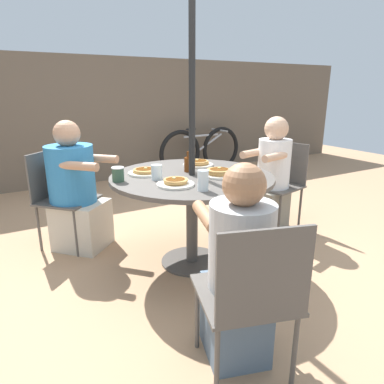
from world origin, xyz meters
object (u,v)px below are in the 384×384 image
at_px(patio_table, 192,188).
at_px(pancake_plate_b, 175,183).
at_px(pancake_plate_d, 145,172).
at_px(syrup_bottle, 189,164).
at_px(drinking_glass_a, 157,172).
at_px(coffee_cup, 118,174).
at_px(patio_chair_south, 281,179).
at_px(pancake_plate_c, 219,173).
at_px(patio_chair_east, 251,293).
at_px(diner_east, 238,274).
at_px(drinking_glass_b, 203,180).
at_px(bicycle, 201,151).
at_px(pancake_plate_a, 198,163).
at_px(patio_chair_north, 59,193).
at_px(diner_north, 76,193).
at_px(diner_south, 272,178).

height_order(patio_table, pancake_plate_b, pancake_plate_b).
bearing_deg(pancake_plate_d, syrup_bottle, -15.43).
bearing_deg(drinking_glass_a, coffee_cup, 160.14).
bearing_deg(patio_chair_south, coffee_cup, 83.09).
xyz_separation_m(patio_chair_south, coffee_cup, (-1.76, -0.19, 0.30)).
bearing_deg(pancake_plate_c, patio_chair_east, -116.38).
height_order(diner_east, patio_chair_south, diner_east).
height_order(pancake_plate_d, drinking_glass_b, drinking_glass_b).
bearing_deg(syrup_bottle, bicycle, 57.14).
height_order(pancake_plate_d, coffee_cup, coffee_cup).
relative_size(patio_chair_east, pancake_plate_a, 3.30).
bearing_deg(pancake_plate_c, pancake_plate_b, -169.83).
relative_size(patio_chair_north, pancake_plate_d, 3.30).
bearing_deg(drinking_glass_b, pancake_plate_c, 41.33).
bearing_deg(pancake_plate_a, bicycle, 58.43).
height_order(pancake_plate_d, drinking_glass_a, drinking_glass_a).
distance_m(pancake_plate_b, coffee_cup, 0.43).
height_order(drinking_glass_a, bicycle, drinking_glass_a).
bearing_deg(patio_table, patio_chair_north, 134.10).
bearing_deg(drinking_glass_b, patio_chair_south, 26.69).
bearing_deg(pancake_plate_c, pancake_plate_a, 84.00).
distance_m(pancake_plate_a, drinking_glass_b, 0.75).
height_order(patio_chair_east, pancake_plate_a, patio_chair_east).
bearing_deg(pancake_plate_d, diner_east, -90.16).
relative_size(pancake_plate_c, drinking_glass_b, 1.91).
height_order(patio_chair_east, patio_chair_south, same).
bearing_deg(bicycle, pancake_plate_b, -126.92).
xyz_separation_m(diner_north, bicycle, (2.42, 1.90, -0.12)).
xyz_separation_m(diner_south, pancake_plate_a, (-0.83, 0.02, 0.23)).
relative_size(patio_chair_south, coffee_cup, 8.20).
height_order(pancake_plate_b, drinking_glass_b, drinking_glass_b).
relative_size(patio_chair_east, patio_chair_south, 1.00).
bearing_deg(patio_chair_east, drinking_glass_b, 91.54).
relative_size(diner_north, drinking_glass_a, 10.23).
bearing_deg(patio_table, bicycle, 57.74).
bearing_deg(diner_east, drinking_glass_a, 106.05).
relative_size(pancake_plate_d, bicycle, 0.16).
xyz_separation_m(diner_east, patio_chair_south, (1.51, 1.29, 0.00)).
bearing_deg(bicycle, syrup_bottle, -125.89).
distance_m(pancake_plate_a, coffee_cup, 0.78).
bearing_deg(pancake_plate_d, patio_table, -33.73).
relative_size(patio_table, diner_north, 1.11).
distance_m(pancake_plate_d, drinking_glass_a, 0.21).
xyz_separation_m(pancake_plate_c, drinking_glass_a, (-0.46, 0.13, 0.03)).
height_order(coffee_cup, drinking_glass_a, drinking_glass_a).
distance_m(coffee_cup, drinking_glass_b, 0.64).
bearing_deg(pancake_plate_a, diner_east, -111.85).
xyz_separation_m(patio_chair_north, pancake_plate_b, (0.62, -1.09, 0.27)).
relative_size(diner_east, pancake_plate_d, 4.09).
bearing_deg(patio_chair_north, patio_table, 90.00).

